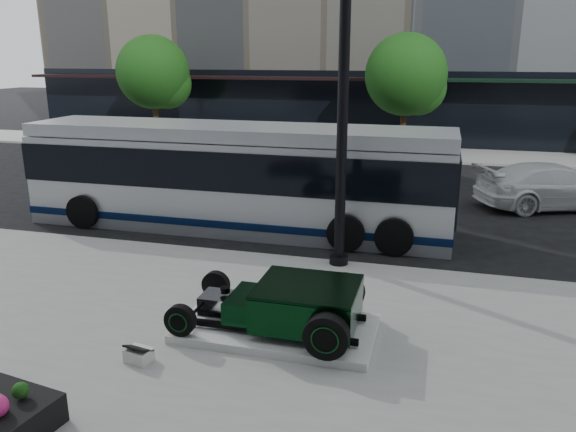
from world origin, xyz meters
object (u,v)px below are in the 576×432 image
(hot_rod, at_px, (295,304))
(lamppost, at_px, (343,104))
(transit_bus, at_px, (237,176))
(white_sedan, at_px, (554,186))

(hot_rod, relative_size, lamppost, 0.41)
(hot_rod, xyz_separation_m, transit_bus, (-3.32, 6.17, 0.79))
(transit_bus, bearing_deg, hot_rod, -61.72)
(hot_rod, distance_m, transit_bus, 7.05)
(lamppost, bearing_deg, hot_rod, -91.76)
(transit_bus, relative_size, white_sedan, 2.42)
(lamppost, height_order, transit_bus, lamppost)
(lamppost, relative_size, transit_bus, 0.65)
(hot_rod, relative_size, transit_bus, 0.27)
(hot_rod, height_order, transit_bus, transit_bus)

